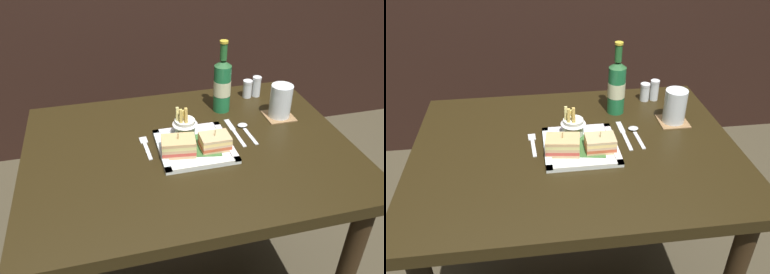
# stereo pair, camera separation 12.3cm
# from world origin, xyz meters

# --- Properties ---
(dining_table) EXTENTS (1.03, 0.78, 0.75)m
(dining_table) POSITION_xyz_m (0.00, 0.00, 0.64)
(dining_table) COLOR black
(dining_table) RESTS_ON ground_plane
(square_plate) EXTENTS (0.23, 0.23, 0.02)m
(square_plate) POSITION_xyz_m (0.01, -0.01, 0.76)
(square_plate) COLOR white
(square_plate) RESTS_ON dining_table
(sandwich_half_left) EXTENTS (0.11, 0.08, 0.07)m
(sandwich_half_left) POSITION_xyz_m (-0.04, -0.04, 0.79)
(sandwich_half_left) COLOR tan
(sandwich_half_left) RESTS_ON square_plate
(sandwich_half_right) EXTENTS (0.09, 0.07, 0.07)m
(sandwich_half_right) POSITION_xyz_m (0.07, -0.04, 0.78)
(sandwich_half_right) COLOR tan
(sandwich_half_right) RESTS_ON square_plate
(fries_cup) EXTENTS (0.08, 0.08, 0.11)m
(fries_cup) POSITION_xyz_m (-0.00, 0.06, 0.80)
(fries_cup) COLOR silver
(fries_cup) RESTS_ON square_plate
(beer_bottle) EXTENTS (0.06, 0.06, 0.26)m
(beer_bottle) POSITION_xyz_m (0.17, 0.21, 0.85)
(beer_bottle) COLOR #1F6F3E
(beer_bottle) RESTS_ON dining_table
(drink_coaster) EXTENTS (0.10, 0.10, 0.00)m
(drink_coaster) POSITION_xyz_m (0.36, 0.11, 0.75)
(drink_coaster) COLOR #936C45
(drink_coaster) RESTS_ON dining_table
(water_glass) EXTENTS (0.08, 0.08, 0.12)m
(water_glass) POSITION_xyz_m (0.36, 0.11, 0.80)
(water_glass) COLOR silver
(water_glass) RESTS_ON dining_table
(fork) EXTENTS (0.03, 0.13, 0.00)m
(fork) POSITION_xyz_m (-0.13, 0.04, 0.75)
(fork) COLOR silver
(fork) RESTS_ON dining_table
(knife) EXTENTS (0.02, 0.18, 0.00)m
(knife) POSITION_xyz_m (0.17, 0.05, 0.75)
(knife) COLOR silver
(knife) RESTS_ON dining_table
(spoon) EXTENTS (0.03, 0.13, 0.01)m
(spoon) POSITION_xyz_m (0.21, 0.06, 0.75)
(spoon) COLOR silver
(spoon) RESTS_ON dining_table
(salt_shaker) EXTENTS (0.04, 0.04, 0.07)m
(salt_shaker) POSITION_xyz_m (0.30, 0.29, 0.78)
(salt_shaker) COLOR silver
(salt_shaker) RESTS_ON dining_table
(pepper_shaker) EXTENTS (0.03, 0.03, 0.08)m
(pepper_shaker) POSITION_xyz_m (0.34, 0.29, 0.79)
(pepper_shaker) COLOR silver
(pepper_shaker) RESTS_ON dining_table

